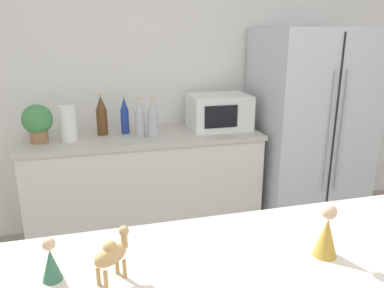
# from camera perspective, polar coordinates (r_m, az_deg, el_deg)

# --- Properties ---
(wall_back) EXTENTS (8.00, 0.06, 2.55)m
(wall_back) POSITION_cam_1_polar(r_m,az_deg,el_deg) (3.24, -3.42, 9.92)
(wall_back) COLOR white
(wall_back) RESTS_ON ground_plane
(back_counter) EXTENTS (1.82, 0.63, 0.89)m
(back_counter) POSITION_cam_1_polar(r_m,az_deg,el_deg) (3.09, -7.06, -6.44)
(back_counter) COLOR silver
(back_counter) RESTS_ON ground_plane
(refrigerator) EXTENTS (0.87, 0.76, 1.69)m
(refrigerator) POSITION_cam_1_polar(r_m,az_deg,el_deg) (3.35, 17.17, 1.94)
(refrigerator) COLOR silver
(refrigerator) RESTS_ON ground_plane
(potted_plant) EXTENTS (0.21, 0.21, 0.28)m
(potted_plant) POSITION_cam_1_polar(r_m,az_deg,el_deg) (2.88, -22.48, 3.19)
(potted_plant) COLOR #9E6B47
(potted_plant) RESTS_ON back_counter
(paper_towel_roll) EXTENTS (0.12, 0.12, 0.26)m
(paper_towel_roll) POSITION_cam_1_polar(r_m,az_deg,el_deg) (2.85, -18.32, 2.98)
(paper_towel_roll) COLOR white
(paper_towel_roll) RESTS_ON back_counter
(microwave) EXTENTS (0.48, 0.37, 0.28)m
(microwave) POSITION_cam_1_polar(r_m,az_deg,el_deg) (3.07, 4.12, 4.91)
(microwave) COLOR white
(microwave) RESTS_ON back_counter
(back_bottle_0) EXTENTS (0.07, 0.07, 0.29)m
(back_bottle_0) POSITION_cam_1_polar(r_m,az_deg,el_deg) (2.85, -7.96, 3.85)
(back_bottle_0) COLOR #B2B7BC
(back_bottle_0) RESTS_ON back_counter
(back_bottle_1) EXTENTS (0.08, 0.08, 0.32)m
(back_bottle_1) POSITION_cam_1_polar(r_m,az_deg,el_deg) (2.96, -13.61, 4.24)
(back_bottle_1) COLOR brown
(back_bottle_1) RESTS_ON back_counter
(back_bottle_2) EXTENTS (0.06, 0.06, 0.29)m
(back_bottle_2) POSITION_cam_1_polar(r_m,az_deg,el_deg) (2.96, -10.22, 4.26)
(back_bottle_2) COLOR navy
(back_bottle_2) RESTS_ON back_counter
(back_bottle_3) EXTENTS (0.08, 0.08, 0.29)m
(back_bottle_3) POSITION_cam_1_polar(r_m,az_deg,el_deg) (2.83, -5.99, 3.84)
(back_bottle_3) COLOR #B2B7BC
(back_bottle_3) RESTS_ON back_counter
(camel_figurine) EXTENTS (0.11, 0.10, 0.15)m
(camel_figurine) POSITION_cam_1_polar(r_m,az_deg,el_deg) (1.07, -12.11, -15.96)
(camel_figurine) COLOR tan
(camel_figurine) RESTS_ON bar_counter
(wise_man_figurine_blue) EXTENTS (0.07, 0.07, 0.17)m
(wise_man_figurine_blue) POSITION_cam_1_polar(r_m,az_deg,el_deg) (1.23, 19.83, -12.76)
(wise_man_figurine_blue) COLOR #B28933
(wise_man_figurine_blue) RESTS_ON bar_counter
(wise_man_figurine_crimson) EXTENTS (0.05, 0.05, 0.13)m
(wise_man_figurine_crimson) POSITION_cam_1_polar(r_m,az_deg,el_deg) (1.13, -20.71, -16.48)
(wise_man_figurine_crimson) COLOR #33664C
(wise_man_figurine_crimson) RESTS_ON bar_counter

